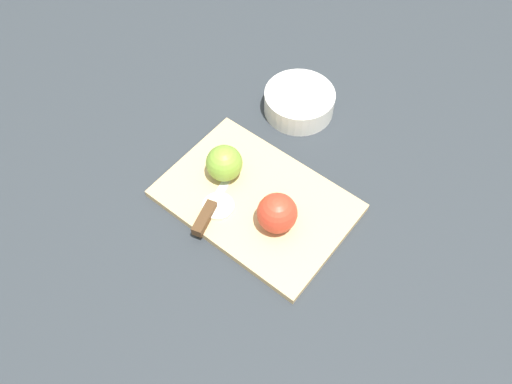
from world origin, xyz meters
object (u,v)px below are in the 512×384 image
object	(u,v)px
apple_half_right	(225,163)
knife	(208,213)
bowl	(299,101)
apple_half_left	(277,213)

from	to	relation	value
apple_half_right	knife	size ratio (longest dim) A/B	0.44
knife	bowl	world-z (taller)	bowl
apple_half_left	bowl	xyz separation A→B (m)	(0.15, -0.24, -0.02)
apple_half_left	knife	world-z (taller)	apple_half_left
knife	bowl	bearing A→B (deg)	-10.98
apple_half_left	bowl	size ratio (longest dim) A/B	0.49
apple_half_left	knife	xyz separation A→B (m)	(0.10, 0.07, -0.03)
apple_half_right	bowl	distance (m)	0.23
apple_half_left	apple_half_right	xyz separation A→B (m)	(0.14, -0.02, -0.00)
apple_half_right	knife	xyz separation A→B (m)	(-0.04, 0.09, -0.03)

